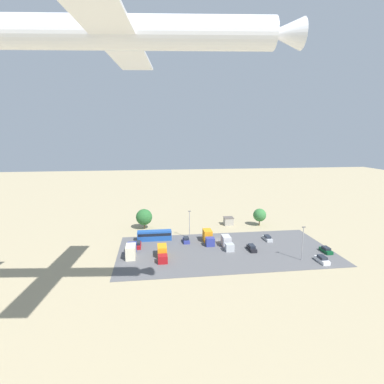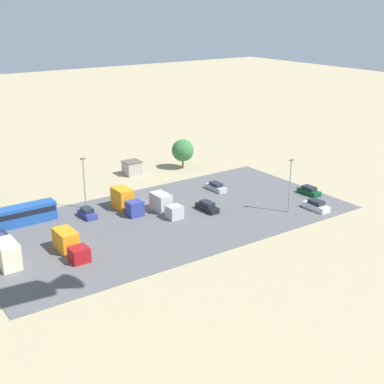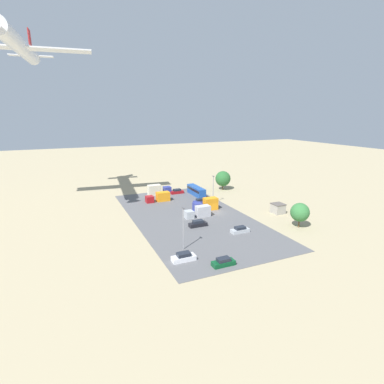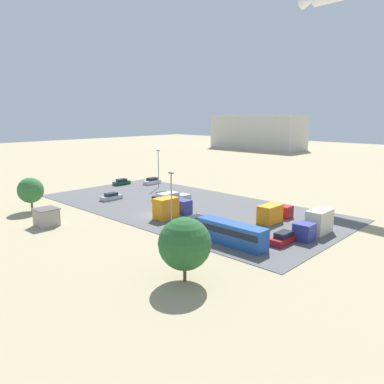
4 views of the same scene
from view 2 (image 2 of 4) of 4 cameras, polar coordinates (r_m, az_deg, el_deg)
ground_plane at (r=94.24m, az=-5.53°, el=-1.24°), size 400.00×400.00×0.00m
parking_lot_surface at (r=87.33m, az=-2.71°, el=-2.85°), size 60.37×30.18×0.08m
shed_building at (r=110.18m, az=-6.41°, el=2.59°), size 3.45×3.37×2.85m
bus at (r=88.56m, az=-17.65°, el=-2.29°), size 10.57×2.51×3.06m
parked_car_0 at (r=90.27m, az=1.64°, el=-1.59°), size 1.74×4.64×1.63m
parked_car_1 at (r=93.13m, az=13.10°, el=-1.43°), size 1.91×4.65×1.65m
parked_car_2 at (r=82.96m, az=-19.66°, el=-4.73°), size 1.88×4.73×1.64m
parked_car_3 at (r=100.33m, az=2.58°, el=0.55°), size 1.79×4.53×1.46m
parked_car_4 at (r=100.32m, az=12.38°, el=0.11°), size 1.81×4.41×1.53m
parked_car_5 at (r=89.20m, az=-11.11°, el=-2.23°), size 1.82×4.02×1.61m
parked_truck_0 at (r=76.42m, az=-19.38°, el=-6.02°), size 2.53×8.19×3.55m
parked_truck_1 at (r=76.88m, az=-12.93°, el=-5.44°), size 2.46×7.81×2.95m
parked_truck_2 at (r=90.79m, az=-7.07°, el=-0.97°), size 2.53×7.35×3.56m
parked_truck_3 at (r=89.17m, az=-2.94°, el=-1.39°), size 2.35×7.19×3.04m
tree_apron_mid at (r=112.99m, az=-0.99°, el=4.46°), size 4.68×4.68×6.30m
light_pole_lot_centre at (r=89.65m, az=10.41°, el=0.88°), size 0.90×0.28×9.15m
light_pole_lot_edge at (r=91.69m, az=-11.42°, el=1.15°), size 0.90×0.28×8.91m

